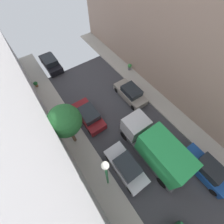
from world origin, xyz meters
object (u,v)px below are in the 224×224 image
object	(u,v)px
parked_car_left_4	(89,116)
street_tree_0	(65,121)
parked_car_left_3	(126,167)
delivery_truck	(156,148)
parked_car_right_1	(206,169)
lamp_post	(106,173)
parked_car_right_2	(131,93)
parked_car_left_5	(51,63)
potted_plant_2	(130,66)
potted_plant_3	(36,84)

from	to	relation	value
parked_car_left_4	street_tree_0	bearing A→B (deg)	-150.96
parked_car_left_3	delivery_truck	size ratio (longest dim) A/B	0.64
parked_car_right_1	lamp_post	bearing A→B (deg)	151.56
parked_car_right_2	lamp_post	distance (m)	10.10
parked_car_left_5	parked_car_right_1	xyz separation A→B (m)	(5.40, -20.24, 0.00)
parked_car_left_5	lamp_post	bearing A→B (deg)	-96.65
parked_car_left_5	delivery_truck	world-z (taller)	delivery_truck
delivery_truck	lamp_post	world-z (taller)	lamp_post
parked_car_right_1	potted_plant_2	bearing A→B (deg)	78.30
parked_car_right_1	delivery_truck	distance (m)	4.62
delivery_truck	potted_plant_2	size ratio (longest dim) A/B	7.65
potted_plant_3	lamp_post	size ratio (longest dim) A/B	0.12
parked_car_right_2	potted_plant_3	xyz separation A→B (m)	(-8.34, 7.88, -0.17)
parked_car_left_3	delivery_truck	xyz separation A→B (m)	(2.70, -0.39, 1.07)
parked_car_right_2	potted_plant_3	size ratio (longest dim) A/B	5.94
potted_plant_2	lamp_post	world-z (taller)	lamp_post
parked_car_left_3	parked_car_right_2	distance (m)	8.12
delivery_truck	street_tree_0	size ratio (longest dim) A/B	1.29
parked_car_left_3	parked_car_left_5	xyz separation A→B (m)	(0.00, 16.25, 0.00)
delivery_truck	potted_plant_2	xyz separation A→B (m)	(5.54, 10.14, -1.15)
parked_car_left_3	delivery_truck	world-z (taller)	delivery_truck
parked_car_left_3	potted_plant_3	size ratio (longest dim) A/B	5.94
potted_plant_3	parked_car_right_1	bearing A→B (deg)	-65.05
parked_car_left_4	potted_plant_3	bearing A→B (deg)	110.86
parked_car_right_2	potted_plant_2	bearing A→B (deg)	52.33
parked_car_right_2	delivery_truck	distance (m)	7.08
parked_car_left_5	street_tree_0	world-z (taller)	street_tree_0
parked_car_left_3	lamp_post	world-z (taller)	lamp_post
parked_car_left_5	potted_plant_3	bearing A→B (deg)	-141.83
street_tree_0	lamp_post	bearing A→B (deg)	-84.35
parked_car_left_5	parked_car_right_2	xyz separation A→B (m)	(5.40, -10.19, 0.00)
parked_car_right_2	parked_car_right_1	bearing A→B (deg)	-90.00
parked_car_right_1	parked_car_right_2	xyz separation A→B (m)	(0.00, 10.05, 0.00)
parked_car_left_4	potted_plant_2	distance (m)	8.96
delivery_truck	street_tree_0	bearing A→B (deg)	133.89
parked_car_left_5	parked_car_right_2	bearing A→B (deg)	-62.09
parked_car_left_5	delivery_truck	distance (m)	16.90
parked_car_left_4	parked_car_right_2	size ratio (longest dim) A/B	1.00
parked_car_left_4	delivery_truck	size ratio (longest dim) A/B	0.64
street_tree_0	parked_car_left_3	bearing A→B (deg)	-64.01
parked_car_right_1	street_tree_0	distance (m)	12.24
parked_car_left_4	parked_car_right_1	size ratio (longest dim) A/B	1.00
parked_car_left_3	parked_car_right_2	world-z (taller)	same
parked_car_left_5	street_tree_0	distance (m)	12.04
potted_plant_3	parked_car_left_5	bearing A→B (deg)	38.17
lamp_post	potted_plant_3	bearing A→B (deg)	94.26
parked_car_right_1	parked_car_right_2	bearing A→B (deg)	90.00
parked_car_right_1	potted_plant_2	distance (m)	14.03
parked_car_right_1	lamp_post	world-z (taller)	lamp_post
parked_car_left_3	lamp_post	distance (m)	3.89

